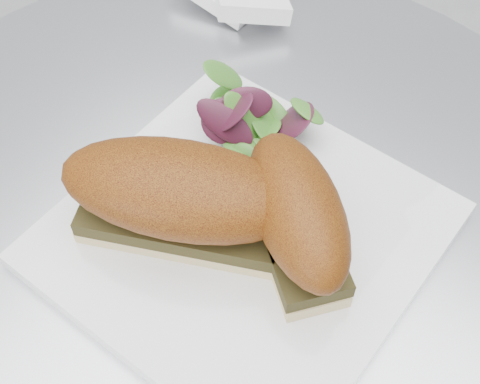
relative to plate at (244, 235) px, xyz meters
The scene contains 5 objects.
table 0.25m from the plate, 166.24° to the left, with size 0.70×0.70×0.73m.
plate is the anchor object (origin of this frame).
sandwich_left 0.07m from the plate, 148.40° to the right, with size 0.20×0.14×0.08m.
sandwich_right 0.07m from the plate, 11.59° to the left, with size 0.15×0.14×0.08m.
salad 0.10m from the plate, 121.92° to the left, with size 0.11×0.11×0.05m, color #558A2D, non-canonical shape.
Camera 1 is at (0.19, -0.25, 1.19)m, focal length 50.00 mm.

